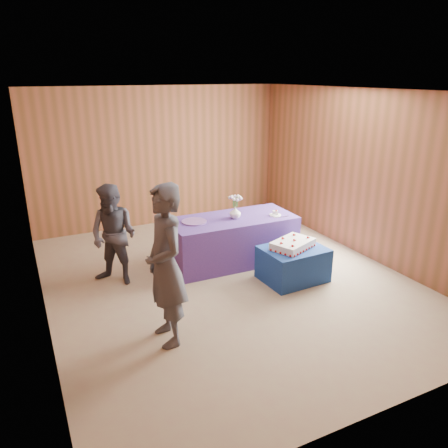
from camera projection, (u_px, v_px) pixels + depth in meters
ground at (227, 280)px, 6.48m from camera, size 6.00×6.00×0.00m
room_shell at (227, 160)px, 5.89m from camera, size 5.04×6.04×2.72m
cake_table at (293, 264)px, 6.43m from camera, size 0.93×0.74×0.50m
serving_table at (232, 240)px, 7.01m from camera, size 2.01×0.93×0.75m
sheet_cake at (293, 244)px, 6.35m from camera, size 0.76×0.65×0.15m
vase at (235, 213)px, 6.84m from camera, size 0.19×0.19×0.19m
flower_spray at (235, 198)px, 6.76m from camera, size 0.22×0.22×0.17m
platter at (194, 222)px, 6.68m from camera, size 0.50×0.50×0.02m
plate at (275, 215)px, 7.00m from camera, size 0.20×0.20×0.01m
cake_slice at (275, 213)px, 6.99m from camera, size 0.10×0.09×0.09m
knife at (281, 217)px, 6.92m from camera, size 0.26×0.05×0.00m
guest_left at (165, 266)px, 4.75m from camera, size 0.45×0.68×1.85m
guest_right at (114, 235)px, 6.19m from camera, size 0.90×0.90×1.47m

